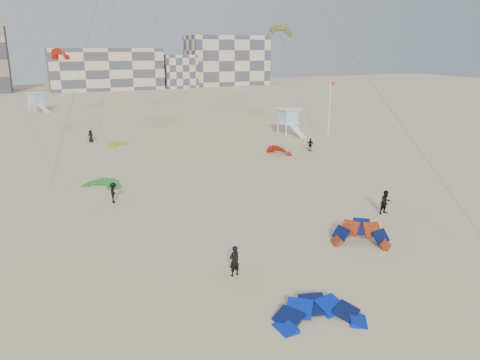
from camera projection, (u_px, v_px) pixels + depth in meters
name	position (u px, v px, depth m)	size (l,w,h in m)	color
ground	(287.00, 304.00, 23.12)	(320.00, 320.00, 0.00)	#CFB08B
kite_ground_blue	(319.00, 320.00, 21.80)	(4.18, 4.26, 1.17)	#0027C2
kite_ground_orange	(360.00, 244.00, 30.18)	(3.68, 2.85, 2.39)	red
kite_ground_green	(102.00, 186.00, 42.81)	(3.53, 3.68, 0.86)	green
kite_ground_red_far	(279.00, 154.00, 55.58)	(3.13, 2.69, 1.87)	red
kite_ground_yellow	(119.00, 145.00, 60.73)	(2.94, 3.06, 0.66)	gold
kitesurfer_main	(234.00, 261.00, 25.81)	(0.65, 0.43, 1.78)	black
kitesurfer_b	(386.00, 202.00, 35.51)	(0.89, 0.70, 1.84)	black
kitesurfer_c	(114.00, 193.00, 38.06)	(1.08, 0.62, 1.68)	black
kitesurfer_d	(310.00, 145.00, 56.84)	(0.95, 0.40, 1.62)	black
kitesurfer_e	(91.00, 136.00, 62.53)	(0.78, 0.51, 1.60)	black
kitesurfer_f	(290.00, 117.00, 79.13)	(1.70, 0.54, 1.83)	black
kite_fly_olive	(280.00, 32.00, 60.78)	(4.28, 8.62, 14.42)	olive
kite_fly_red	(60.00, 55.00, 77.28)	(6.22, 13.10, 11.59)	red
lifeguard_tower_near	(288.00, 122.00, 67.42)	(3.02, 5.42, 3.84)	white
lifeguard_tower_far	(36.00, 102.00, 90.91)	(3.71, 5.75, 3.83)	white
flagpole	(330.00, 107.00, 65.59)	(0.64, 0.10, 7.90)	white
condo_mid	(105.00, 69.00, 139.95)	(32.00, 16.00, 12.00)	#C6B191
condo_east	(226.00, 60.00, 156.53)	(26.00, 14.00, 16.00)	#C6B191
condo_fill_right	(178.00, 71.00, 146.91)	(10.00, 10.00, 10.00)	#C6B191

